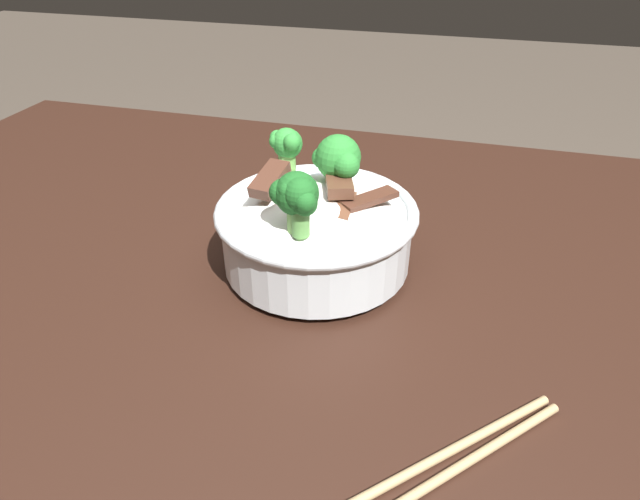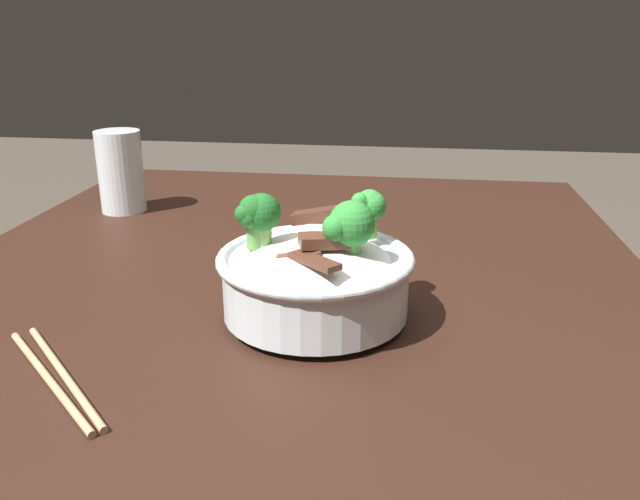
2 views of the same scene
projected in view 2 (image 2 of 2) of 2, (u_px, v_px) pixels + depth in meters
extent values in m
cube|color=black|center=(277.00, 324.00, 0.75)|extent=(1.26, 0.92, 0.06)
cube|color=black|center=(511.00, 383.00, 1.35)|extent=(0.08, 0.08, 0.71)
cube|color=black|center=(164.00, 358.00, 1.44)|extent=(0.08, 0.08, 0.71)
cylinder|color=silver|center=(316.00, 315.00, 0.70)|extent=(0.10, 0.10, 0.01)
cylinder|color=silver|center=(316.00, 285.00, 0.68)|extent=(0.20, 0.20, 0.06)
torus|color=silver|center=(315.00, 258.00, 0.67)|extent=(0.21, 0.21, 0.01)
ellipsoid|color=white|center=(315.00, 271.00, 0.68)|extent=(0.17, 0.17, 0.07)
cube|color=brown|center=(300.00, 254.00, 0.64)|extent=(0.02, 0.05, 0.01)
cube|color=#4C2B1E|center=(315.00, 215.00, 0.71)|extent=(0.03, 0.05, 0.02)
cube|color=#4C2B1E|center=(314.00, 261.00, 0.62)|extent=(0.05, 0.06, 0.01)
cube|color=#563323|center=(324.00, 241.00, 0.64)|extent=(0.04, 0.06, 0.01)
cylinder|color=#5B9947|center=(351.00, 247.00, 0.65)|extent=(0.02, 0.02, 0.02)
sphere|color=#2D8433|center=(352.00, 224.00, 0.64)|extent=(0.05, 0.05, 0.05)
sphere|color=#2D8433|center=(353.00, 221.00, 0.66)|extent=(0.02, 0.02, 0.02)
sphere|color=#2D8433|center=(336.00, 228.00, 0.63)|extent=(0.03, 0.03, 0.03)
cylinder|color=#7AB256|center=(371.00, 226.00, 0.70)|extent=(0.01, 0.01, 0.03)
sphere|color=green|center=(371.00, 206.00, 0.70)|extent=(0.03, 0.03, 0.03)
sphere|color=green|center=(371.00, 198.00, 0.70)|extent=(0.02, 0.02, 0.02)
sphere|color=green|center=(362.00, 202.00, 0.69)|extent=(0.02, 0.02, 0.02)
cylinder|color=#7AB256|center=(263.00, 235.00, 0.68)|extent=(0.02, 0.02, 0.02)
sphere|color=#1E6023|center=(262.00, 212.00, 0.67)|extent=(0.04, 0.04, 0.04)
sphere|color=#1E6023|center=(263.00, 209.00, 0.68)|extent=(0.02, 0.02, 0.02)
sphere|color=#1E6023|center=(249.00, 217.00, 0.66)|extent=(0.02, 0.02, 0.02)
cylinder|color=#6BA84C|center=(369.00, 225.00, 0.70)|extent=(0.02, 0.02, 0.03)
sphere|color=green|center=(369.00, 203.00, 0.70)|extent=(0.03, 0.03, 0.03)
sphere|color=green|center=(367.00, 200.00, 0.70)|extent=(0.02, 0.02, 0.02)
sphere|color=green|center=(360.00, 200.00, 0.69)|extent=(0.02, 0.02, 0.02)
cylinder|color=#5B9947|center=(254.00, 233.00, 0.67)|extent=(0.02, 0.02, 0.03)
sphere|color=#1E6023|center=(253.00, 210.00, 0.66)|extent=(0.03, 0.03, 0.03)
sphere|color=#1E6023|center=(254.00, 205.00, 0.67)|extent=(0.02, 0.02, 0.02)
sphere|color=#1E6023|center=(244.00, 214.00, 0.66)|extent=(0.02, 0.02, 0.02)
cylinder|color=white|center=(125.00, 209.00, 1.09)|extent=(0.07, 0.07, 0.00)
cylinder|color=white|center=(121.00, 171.00, 1.06)|extent=(0.07, 0.07, 0.13)
cylinder|color=silver|center=(122.00, 179.00, 1.07)|extent=(0.06, 0.06, 0.10)
cylinder|color=tan|center=(64.00, 374.00, 0.58)|extent=(0.16, 0.15, 0.01)
cylinder|color=tan|center=(48.00, 379.00, 0.57)|extent=(0.15, 0.16, 0.01)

